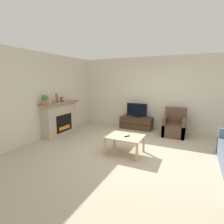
# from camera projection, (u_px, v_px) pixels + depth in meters

# --- Properties ---
(ground_plane) EXTENTS (24.00, 24.00, 0.00)m
(ground_plane) POSITION_uv_depth(u_px,v_px,m) (135.00, 152.00, 4.56)
(ground_plane) COLOR tan
(wall_back) EXTENTS (12.00, 0.06, 2.70)m
(wall_back) POSITION_uv_depth(u_px,v_px,m) (156.00, 94.00, 6.53)
(wall_back) COLOR beige
(wall_back) RESTS_ON ground
(wall_left) EXTENTS (0.06, 12.00, 2.70)m
(wall_left) POSITION_uv_depth(u_px,v_px,m) (45.00, 96.00, 5.61)
(wall_left) COLOR beige
(wall_left) RESTS_ON ground
(fireplace) EXTENTS (0.50, 1.49, 1.12)m
(fireplace) POSITION_uv_depth(u_px,v_px,m) (60.00, 118.00, 6.01)
(fireplace) COLOR #B7A893
(fireplace) RESTS_ON ground
(mantel_vase_left) EXTENTS (0.09, 0.09, 0.30)m
(mantel_vase_left) POSITION_uv_depth(u_px,v_px,m) (49.00, 99.00, 5.48)
(mantel_vase_left) COLOR beige
(mantel_vase_left) RESTS_ON fireplace
(mantel_vase_centre_left) EXTENTS (0.08, 0.08, 0.31)m
(mantel_vase_centre_left) POSITION_uv_depth(u_px,v_px,m) (57.00, 98.00, 5.78)
(mantel_vase_centre_left) COLOR #994C3D
(mantel_vase_centre_left) RESTS_ON fireplace
(mantel_clock) EXTENTS (0.08, 0.11, 0.15)m
(mantel_clock) POSITION_uv_depth(u_px,v_px,m) (62.00, 99.00, 6.02)
(mantel_clock) COLOR brown
(mantel_clock) RESTS_ON fireplace
(potted_plant) EXTENTS (0.19, 0.19, 0.30)m
(potted_plant) POSITION_uv_depth(u_px,v_px,m) (45.00, 99.00, 5.31)
(potted_plant) COLOR #936B4C
(potted_plant) RESTS_ON fireplace
(tv_stand) EXTENTS (1.21, 0.52, 0.46)m
(tv_stand) POSITION_uv_depth(u_px,v_px,m) (136.00, 123.00, 6.72)
(tv_stand) COLOR #422D1E
(tv_stand) RESTS_ON ground
(tv) EXTENTS (0.78, 0.18, 0.52)m
(tv) POSITION_uv_depth(u_px,v_px,m) (137.00, 111.00, 6.63)
(tv) COLOR black
(tv) RESTS_ON tv_stand
(armchair) EXTENTS (0.70, 0.76, 0.92)m
(armchair) POSITION_uv_depth(u_px,v_px,m) (174.00, 127.00, 5.89)
(armchair) COLOR brown
(armchair) RESTS_ON ground
(coffee_table) EXTENTS (0.92, 0.68, 0.46)m
(coffee_table) POSITION_uv_depth(u_px,v_px,m) (125.00, 138.00, 4.43)
(coffee_table) COLOR #CCB289
(coffee_table) RESTS_ON ground
(remote) EXTENTS (0.11, 0.15, 0.02)m
(remote) POSITION_uv_depth(u_px,v_px,m) (127.00, 136.00, 4.36)
(remote) COLOR black
(remote) RESTS_ON coffee_table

